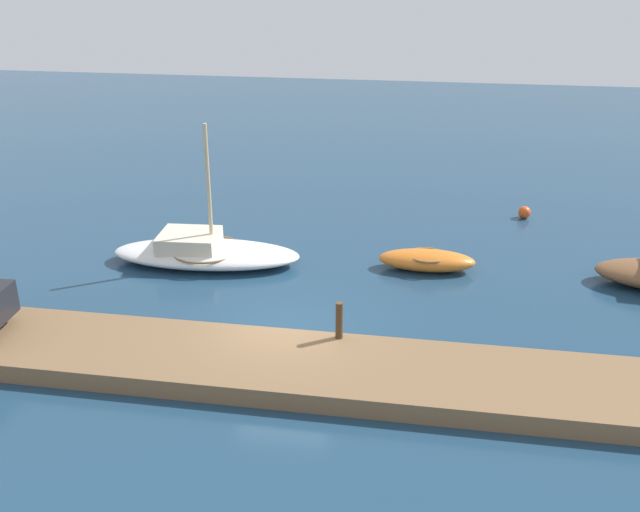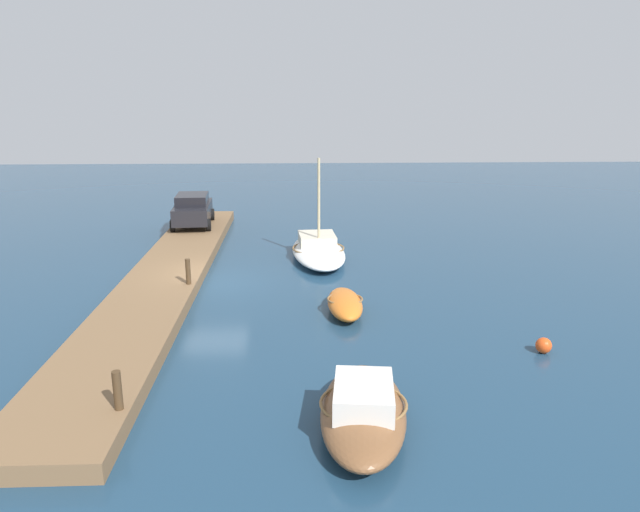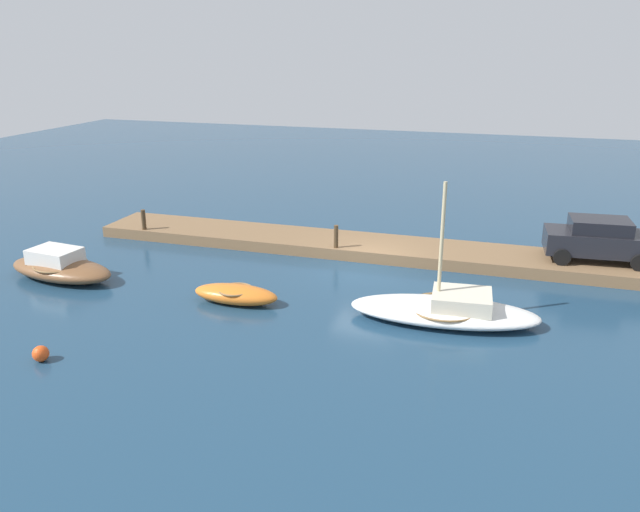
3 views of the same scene
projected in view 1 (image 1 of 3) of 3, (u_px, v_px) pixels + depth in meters
name	position (u px, v px, depth m)	size (l,w,h in m)	color
ground_plane	(287.00, 336.00, 18.97)	(84.00, 84.00, 0.00)	navy
dock_platform	(271.00, 365.00, 17.15)	(25.46, 2.88, 0.47)	brown
sailboat_white	(204.00, 252.00, 23.28)	(6.25, 2.75, 4.60)	white
dinghy_orange	(427.00, 260.00, 22.81)	(3.07, 1.27, 0.65)	orange
mooring_post_west	(339.00, 320.00, 17.73)	(0.18, 0.18, 0.97)	#47331E
marker_buoy	(524.00, 212.00, 27.33)	(0.47, 0.47, 0.47)	#E54C19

